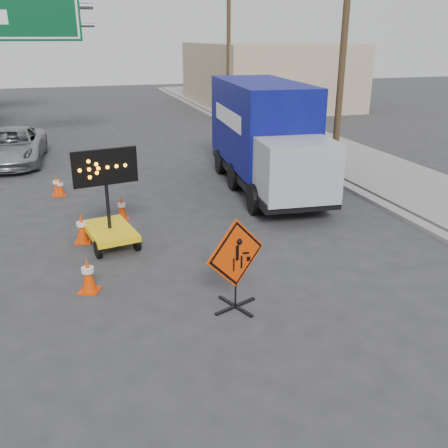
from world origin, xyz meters
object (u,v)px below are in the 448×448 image
arrow_board (110,224)px  pickup_truck (12,146)px  construction_sign (236,262)px  box_truck (265,142)px

arrow_board → pickup_truck: (-3.09, 10.35, 0.15)m
pickup_truck → construction_sign: bearing=-66.5°
construction_sign → box_truck: box_truck is taller
arrow_board → box_truck: (5.75, 3.70, 1.08)m
arrow_board → box_truck: 6.92m
construction_sign → box_truck: (3.66, 7.70, 0.66)m
construction_sign → pickup_truck: bearing=88.1°
arrow_board → pickup_truck: bearing=96.4°
construction_sign → arrow_board: arrow_board is taller
pickup_truck → box_truck: 11.10m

